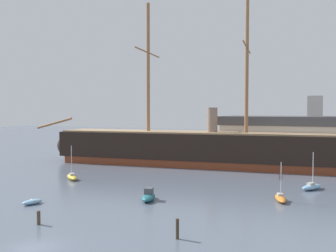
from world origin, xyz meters
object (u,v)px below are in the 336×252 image
object	(u,v)px
dinghy_foreground_left	(32,202)
mooring_piling_nearest	(39,218)
sailboat_mid_left	(72,177)
tall_ship	(195,148)
motorboat_near_centre	(148,196)
sailboat_alongside_stern	(312,187)
sailboat_mid_right	(280,198)
mooring_piling_left_pair	(177,229)

from	to	relation	value
dinghy_foreground_left	mooring_piling_nearest	size ratio (longest dim) A/B	1.97
mooring_piling_nearest	sailboat_mid_left	bearing A→B (deg)	120.50
tall_ship	mooring_piling_nearest	distance (m)	46.07
tall_ship	mooring_piling_nearest	xyz separation A→B (m)	(-1.79, -45.93, -3.18)
motorboat_near_centre	sailboat_mid_left	size ratio (longest dim) A/B	0.72
tall_ship	sailboat_alongside_stern	xyz separation A→B (m)	(24.55, -16.04, -3.43)
sailboat_mid_right	mooring_piling_left_pair	distance (m)	20.18
dinghy_foreground_left	sailboat_mid_right	xyz separation A→B (m)	(29.53, 14.44, 0.13)
motorboat_near_centre	tall_ship	bearing A→B (deg)	97.83
tall_ship	dinghy_foreground_left	distance (m)	40.82
motorboat_near_centre	sailboat_mid_left	world-z (taller)	sailboat_mid_left
sailboat_mid_right	sailboat_mid_left	bearing A→B (deg)	177.97
mooring_piling_nearest	dinghy_foreground_left	bearing A→B (deg)	137.86
tall_ship	sailboat_mid_right	world-z (taller)	tall_ship
tall_ship	mooring_piling_left_pair	bearing A→B (deg)	-72.98
sailboat_alongside_stern	tall_ship	bearing A→B (deg)	146.85
sailboat_alongside_stern	mooring_piling_left_pair	distance (m)	30.13
mooring_piling_nearest	tall_ship	bearing A→B (deg)	87.77
tall_ship	sailboat_mid_left	bearing A→B (deg)	-121.44
dinghy_foreground_left	motorboat_near_centre	world-z (taller)	motorboat_near_centre
sailboat_alongside_stern	sailboat_mid_right	bearing A→B (deg)	-111.55
sailboat_mid_left	sailboat_alongside_stern	size ratio (longest dim) A/B	1.04
dinghy_foreground_left	mooring_piling_nearest	distance (m)	9.24
mooring_piling_left_pair	tall_ship	bearing A→B (deg)	107.02
sailboat_mid_right	mooring_piling_left_pair	xyz separation A→B (m)	(-7.41, -18.76, 0.53)
motorboat_near_centre	mooring_piling_nearest	size ratio (longest dim) A/B	2.91
motorboat_near_centre	mooring_piling_nearest	bearing A→B (deg)	-113.90
tall_ship	motorboat_near_centre	size ratio (longest dim) A/B	17.55
tall_ship	sailboat_mid_right	xyz separation A→B (m)	(20.90, -25.29, -3.47)
sailboat_alongside_stern	mooring_piling_nearest	distance (m)	39.84
mooring_piling_left_pair	dinghy_foreground_left	bearing A→B (deg)	168.96
dinghy_foreground_left	sailboat_mid_left	distance (m)	16.84
tall_ship	mooring_piling_nearest	size ratio (longest dim) A/B	51.11
sailboat_mid_right	mooring_piling_nearest	size ratio (longest dim) A/B	3.60
mooring_piling_left_pair	mooring_piling_nearest	bearing A→B (deg)	-173.00
tall_ship	mooring_piling_left_pair	world-z (taller)	tall_ship
tall_ship	sailboat_mid_right	distance (m)	32.99
dinghy_foreground_left	motorboat_near_centre	bearing A→B (deg)	30.80
motorboat_near_centre	sailboat_mid_right	bearing A→B (deg)	22.03
dinghy_foreground_left	tall_ship	bearing A→B (deg)	77.74
sailboat_mid_right	sailboat_alongside_stern	world-z (taller)	sailboat_alongside_stern
tall_ship	mooring_piling_nearest	world-z (taller)	tall_ship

